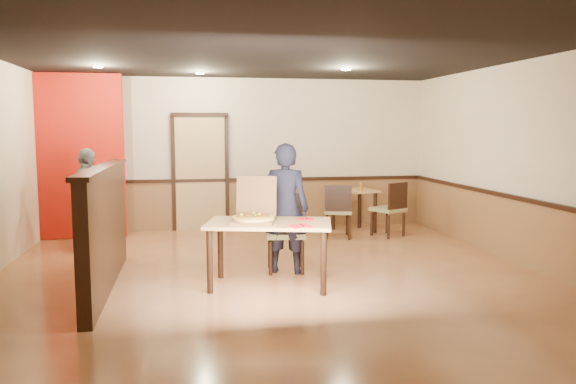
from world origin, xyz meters
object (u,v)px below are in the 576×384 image
side_chair_left (338,209)px  pizza_box (254,216)px  side_table (354,199)px  passerby (87,198)px  diner (285,208)px  diner_chair (285,229)px  main_table (269,231)px  side_chair_right (391,207)px  condiment (361,186)px

side_chair_left → pizza_box: (-1.75, -2.63, 0.34)m
side_table → passerby: bearing=-172.0°
diner → diner_chair: bearing=-80.1°
main_table → diner: (0.30, 0.59, 0.18)m
pizza_box → passerby: bearing=146.2°
diner → pizza_box: (-0.47, -0.54, -0.00)m
main_table → side_chair_left: 3.11m
side_table → diner: bearing=-122.9°
main_table → diner: diner is taller
diner_chair → pizza_box: 0.91m
side_table → diner: size_ratio=0.51×
main_table → side_chair_right: side_chair_right is taller
diner → pizza_box: diner is taller
diner_chair → passerby: size_ratio=0.64×
passerby → pizza_box: 3.49m
main_table → side_chair_right: 3.69m
main_table → condiment: condiment is taller
passerby → diner_chair: bearing=-115.7°
diner_chair → main_table: bearing=-106.8°
pizza_box → condiment: size_ratio=4.93×
side_table → diner: diner is taller
side_chair_left → side_table: 0.78m
main_table → passerby: size_ratio=1.02×
side_chair_left → main_table: bearing=74.6°
side_chair_left → condiment: side_chair_left is taller
diner_chair → side_chair_right: 2.93m
diner → condiment: size_ratio=12.22×
side_chair_right → diner: bearing=15.6°
side_chair_left → passerby: passerby is taller
passerby → condiment: bearing=-75.5°
diner → side_chair_right: bearing=-116.6°
main_table → side_chair_left: side_chair_left is taller
diner → condiment: diner is taller
side_chair_right → passerby: (-5.02, -0.02, 0.26)m
main_table → side_table: 3.88m
side_chair_left → condiment: size_ratio=6.73×
passerby → pizza_box: (2.32, -2.61, 0.06)m
diner → side_table: bearing=-102.6°
main_table → pizza_box: bearing=178.9°
main_table → side_chair_left: bearing=73.2°
condiment → main_table: bearing=-124.1°
pizza_box → diner_chair: bearing=68.9°
condiment → diner_chair: bearing=-126.9°
main_table → diner_chair: bearing=80.0°
diner_chair → passerby: bearing=152.7°
diner_chair → diner: (-0.03, -0.15, 0.30)m
diner_chair → side_chair_right: diner_chair is taller
side_chair_left → passerby: size_ratio=0.59×
side_chair_right → diner: size_ratio=0.56×
side_chair_left → pizza_box: bearing=71.5°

